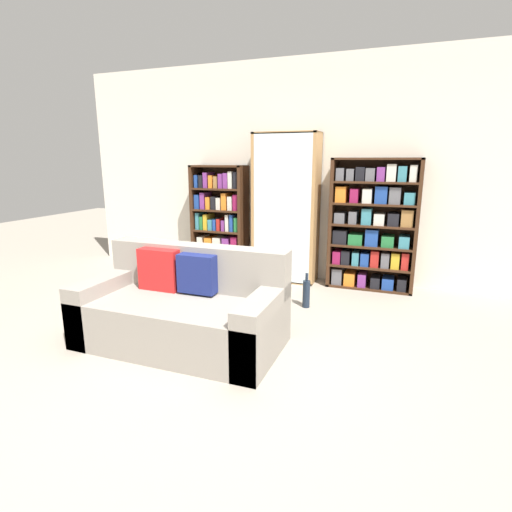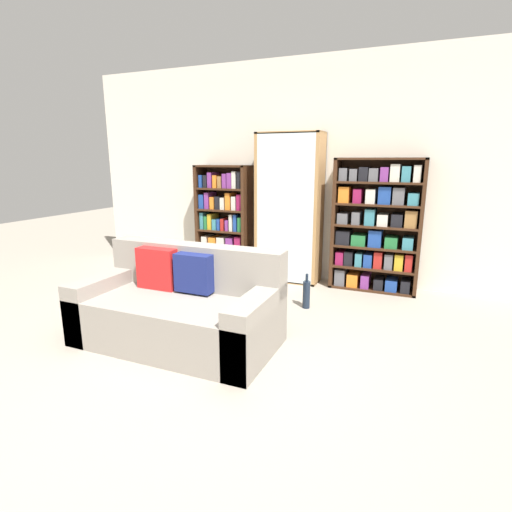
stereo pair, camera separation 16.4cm
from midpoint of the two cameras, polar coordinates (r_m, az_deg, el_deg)
ground_plane at (r=2.92m, az=-7.53°, el=-17.44°), size 16.00×16.00×0.00m
wall_back at (r=5.13m, az=8.41°, el=11.76°), size 6.27×0.06×2.70m
couch at (r=3.42m, az=-9.54°, el=-7.52°), size 1.65×0.84×0.79m
bookshelf_left at (r=5.38m, az=-3.64°, el=5.08°), size 0.73×0.32×1.43m
display_cabinet at (r=5.00m, az=5.74°, el=6.70°), size 0.79×0.36×1.82m
bookshelf_right at (r=4.83m, az=17.74°, el=3.98°), size 0.99×0.32×1.52m
wine_bottle at (r=4.18m, az=8.33°, el=-5.40°), size 0.08×0.08×0.37m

